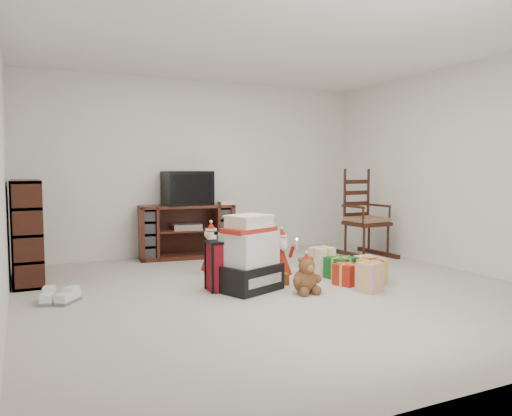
{
  "coord_description": "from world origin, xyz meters",
  "views": [
    {
      "loc": [
        -2.36,
        -4.4,
        1.26
      ],
      "look_at": [
        0.0,
        0.6,
        0.81
      ],
      "focal_mm": 35.0,
      "sensor_mm": 36.0,
      "label": 1
    }
  ],
  "objects_px": {
    "sneaker_pair": "(58,298)",
    "red_suitcase": "(227,265)",
    "rocking_chair": "(364,225)",
    "santa_figurine": "(282,258)",
    "teddy_bear": "(305,277)",
    "gift_cluster": "(352,269)",
    "bookshelf": "(27,233)",
    "crt_television": "(187,188)",
    "tv_stand": "(187,231)",
    "mrs_claus_figurine": "(211,254)",
    "gift_pile": "(249,258)"
  },
  "relations": [
    {
      "from": "red_suitcase",
      "to": "sneaker_pair",
      "type": "bearing_deg",
      "value": 172.9
    },
    {
      "from": "bookshelf",
      "to": "mrs_claus_figurine",
      "type": "xyz_separation_m",
      "value": [
        1.98,
        -0.43,
        -0.3
      ]
    },
    {
      "from": "bookshelf",
      "to": "rocking_chair",
      "type": "distance_m",
      "value": 4.38
    },
    {
      "from": "tv_stand",
      "to": "santa_figurine",
      "type": "height_order",
      "value": "tv_stand"
    },
    {
      "from": "tv_stand",
      "to": "teddy_bear",
      "type": "xyz_separation_m",
      "value": [
        0.47,
        -2.42,
        -0.21
      ]
    },
    {
      "from": "rocking_chair",
      "to": "gift_pile",
      "type": "bearing_deg",
      "value": -156.74
    },
    {
      "from": "red_suitcase",
      "to": "teddy_bear",
      "type": "relative_size",
      "value": 1.65
    },
    {
      "from": "tv_stand",
      "to": "gift_cluster",
      "type": "distance_m",
      "value": 2.49
    },
    {
      "from": "bookshelf",
      "to": "crt_television",
      "type": "distance_m",
      "value": 2.2
    },
    {
      "from": "mrs_claus_figurine",
      "to": "sneaker_pair",
      "type": "distance_m",
      "value": 1.86
    },
    {
      "from": "gift_pile",
      "to": "bookshelf",
      "type": "bearing_deg",
      "value": 123.48
    },
    {
      "from": "teddy_bear",
      "to": "rocking_chair",
      "type": "bearing_deg",
      "value": 38.9
    },
    {
      "from": "bookshelf",
      "to": "santa_figurine",
      "type": "height_order",
      "value": "bookshelf"
    },
    {
      "from": "tv_stand",
      "to": "gift_pile",
      "type": "height_order",
      "value": "gift_pile"
    },
    {
      "from": "red_suitcase",
      "to": "sneaker_pair",
      "type": "relative_size",
      "value": 1.49
    },
    {
      "from": "rocking_chair",
      "to": "santa_figurine",
      "type": "relative_size",
      "value": 2.26
    },
    {
      "from": "santa_figurine",
      "to": "teddy_bear",
      "type": "bearing_deg",
      "value": -99.96
    },
    {
      "from": "gift_pile",
      "to": "tv_stand",
      "type": "bearing_deg",
      "value": 68.04
    },
    {
      "from": "rocking_chair",
      "to": "mrs_claus_figurine",
      "type": "relative_size",
      "value": 2.08
    },
    {
      "from": "gift_pile",
      "to": "teddy_bear",
      "type": "relative_size",
      "value": 2.07
    },
    {
      "from": "tv_stand",
      "to": "red_suitcase",
      "type": "height_order",
      "value": "tv_stand"
    },
    {
      "from": "gift_pile",
      "to": "sneaker_pair",
      "type": "height_order",
      "value": "gift_pile"
    },
    {
      "from": "red_suitcase",
      "to": "crt_television",
      "type": "xyz_separation_m",
      "value": [
        0.2,
        1.96,
        0.71
      ]
    },
    {
      "from": "tv_stand",
      "to": "red_suitcase",
      "type": "distance_m",
      "value": 1.97
    },
    {
      "from": "tv_stand",
      "to": "gift_cluster",
      "type": "height_order",
      "value": "tv_stand"
    },
    {
      "from": "teddy_bear",
      "to": "mrs_claus_figurine",
      "type": "relative_size",
      "value": 0.59
    },
    {
      "from": "bookshelf",
      "to": "sneaker_pair",
      "type": "relative_size",
      "value": 2.78
    },
    {
      "from": "bookshelf",
      "to": "gift_cluster",
      "type": "height_order",
      "value": "bookshelf"
    },
    {
      "from": "santa_figurine",
      "to": "sneaker_pair",
      "type": "relative_size",
      "value": 1.41
    },
    {
      "from": "tv_stand",
      "to": "red_suitcase",
      "type": "xyz_separation_m",
      "value": [
        -0.18,
        -1.96,
        -0.11
      ]
    },
    {
      "from": "mrs_claus_figurine",
      "to": "sneaker_pair",
      "type": "xyz_separation_m",
      "value": [
        -1.74,
        -0.62,
        -0.19
      ]
    },
    {
      "from": "rocking_chair",
      "to": "red_suitcase",
      "type": "bearing_deg",
      "value": -160.7
    },
    {
      "from": "sneaker_pair",
      "to": "gift_cluster",
      "type": "height_order",
      "value": "gift_cluster"
    },
    {
      "from": "bookshelf",
      "to": "sneaker_pair",
      "type": "height_order",
      "value": "bookshelf"
    },
    {
      "from": "gift_cluster",
      "to": "red_suitcase",
      "type": "bearing_deg",
      "value": 172.78
    },
    {
      "from": "tv_stand",
      "to": "santa_figurine",
      "type": "relative_size",
      "value": 2.36
    },
    {
      "from": "santa_figurine",
      "to": "mrs_claus_figurine",
      "type": "relative_size",
      "value": 0.92
    },
    {
      "from": "gift_cluster",
      "to": "crt_television",
      "type": "bearing_deg",
      "value": 119.61
    },
    {
      "from": "red_suitcase",
      "to": "mrs_claus_figurine",
      "type": "distance_m",
      "value": 0.85
    },
    {
      "from": "sneaker_pair",
      "to": "santa_figurine",
      "type": "bearing_deg",
      "value": 23.97
    },
    {
      "from": "teddy_bear",
      "to": "santa_figurine",
      "type": "height_order",
      "value": "santa_figurine"
    },
    {
      "from": "rocking_chair",
      "to": "mrs_claus_figurine",
      "type": "xyz_separation_m",
      "value": [
        -2.4,
        -0.22,
        -0.2
      ]
    },
    {
      "from": "bookshelf",
      "to": "gift_pile",
      "type": "height_order",
      "value": "bookshelf"
    },
    {
      "from": "gift_pile",
      "to": "red_suitcase",
      "type": "distance_m",
      "value": 0.24
    },
    {
      "from": "gift_cluster",
      "to": "rocking_chair",
      "type": "bearing_deg",
      "value": 48.07
    },
    {
      "from": "sneaker_pair",
      "to": "crt_television",
      "type": "relative_size",
      "value": 0.63
    },
    {
      "from": "sneaker_pair",
      "to": "red_suitcase",
      "type": "bearing_deg",
      "value": 14.71
    },
    {
      "from": "gift_cluster",
      "to": "gift_pile",
      "type": "bearing_deg",
      "value": 176.86
    },
    {
      "from": "gift_cluster",
      "to": "mrs_claus_figurine",
      "type": "bearing_deg",
      "value": 141.67
    },
    {
      "from": "red_suitcase",
      "to": "sneaker_pair",
      "type": "height_order",
      "value": "red_suitcase"
    }
  ]
}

